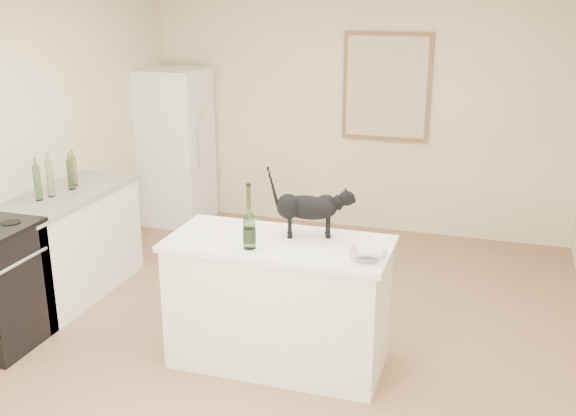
{
  "coord_description": "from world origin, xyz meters",
  "views": [
    {
      "loc": [
        1.41,
        -4.14,
        2.48
      ],
      "look_at": [
        0.15,
        -0.15,
        1.12
      ],
      "focal_mm": 41.57,
      "sensor_mm": 36.0,
      "label": 1
    }
  ],
  "objects_px": {
    "fridge": "(175,147)",
    "glass_bowl": "(367,256)",
    "black_cat": "(308,211)",
    "wine_bottle": "(249,220)"
  },
  "relations": [
    {
      "from": "glass_bowl",
      "to": "fridge",
      "type": "bearing_deg",
      "value": 134.7
    },
    {
      "from": "fridge",
      "to": "black_cat",
      "type": "xyz_separation_m",
      "value": [
        2.21,
        -2.4,
        0.23
      ]
    },
    {
      "from": "fridge",
      "to": "glass_bowl",
      "type": "height_order",
      "value": "fridge"
    },
    {
      "from": "fridge",
      "to": "wine_bottle",
      "type": "xyz_separation_m",
      "value": [
        1.91,
        -2.73,
        0.24
      ]
    },
    {
      "from": "black_cat",
      "to": "wine_bottle",
      "type": "bearing_deg",
      "value": -149.41
    },
    {
      "from": "fridge",
      "to": "wine_bottle",
      "type": "distance_m",
      "value": 3.34
    },
    {
      "from": "wine_bottle",
      "to": "glass_bowl",
      "type": "relative_size",
      "value": 1.65
    },
    {
      "from": "black_cat",
      "to": "glass_bowl",
      "type": "height_order",
      "value": "black_cat"
    },
    {
      "from": "black_cat",
      "to": "wine_bottle",
      "type": "height_order",
      "value": "wine_bottle"
    },
    {
      "from": "fridge",
      "to": "glass_bowl",
      "type": "distance_m",
      "value": 3.81
    }
  ]
}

